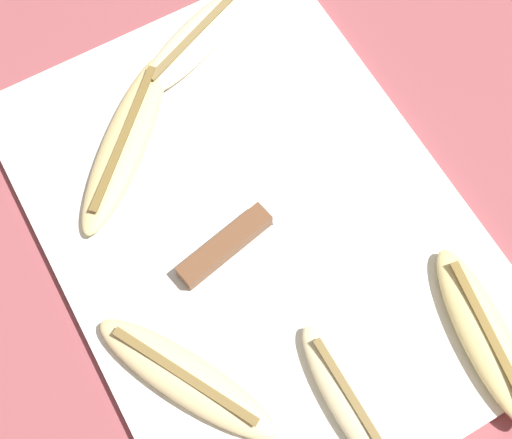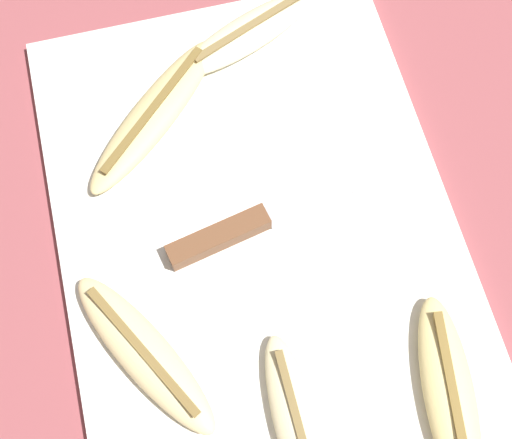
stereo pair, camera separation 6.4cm
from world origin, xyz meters
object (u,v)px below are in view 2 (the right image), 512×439
banana_cream_curved (298,428)px  banana_bright_far (249,33)px  banana_golden_short (449,393)px  knife (248,225)px  banana_spotted_left (154,114)px  banana_ripe_center (144,353)px

banana_cream_curved → banana_bright_far: size_ratio=0.93×
banana_golden_short → banana_bright_far: bearing=-169.2°
knife → banana_spotted_left: (-0.13, -0.06, 0.00)m
banana_golden_short → banana_bright_far: size_ratio=1.00×
banana_ripe_center → banana_bright_far: 0.33m
banana_spotted_left → banana_cream_curved: (0.31, 0.06, 0.00)m
banana_spotted_left → banana_ripe_center: size_ratio=0.99×
banana_spotted_left → banana_bright_far: banana_spotted_left is taller
knife → banana_cream_curved: bearing=-12.5°
knife → banana_spotted_left: banana_spotted_left is taller
knife → banana_golden_short: (0.18, 0.12, 0.00)m
knife → banana_cream_curved: 0.18m
knife → banana_golden_short: banana_golden_short is taller
knife → banana_bright_far: banana_bright_far is taller
banana_ripe_center → banana_golden_short: (0.09, 0.24, -0.00)m
knife → banana_bright_far: size_ratio=1.50×
banana_bright_far → banana_golden_short: bearing=10.8°
banana_ripe_center → banana_bright_far: (-0.29, 0.16, -0.00)m
knife → banana_golden_short: size_ratio=1.50×
banana_ripe_center → banana_golden_short: same height
banana_ripe_center → banana_spotted_left: bearing=166.9°
knife → banana_golden_short: 0.22m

